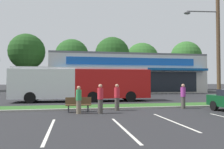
# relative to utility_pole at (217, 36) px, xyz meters

# --- Properties ---
(grass_median) EXTENTS (56.00, 2.20, 0.12)m
(grass_median) POSITION_rel_utility_pole_xyz_m (-6.67, 0.17, -5.61)
(grass_median) COLOR #2D5B23
(grass_median) RESTS_ON ground_plane
(curb_lip) EXTENTS (56.00, 0.24, 0.12)m
(curb_lip) POSITION_rel_utility_pole_xyz_m (-6.67, -1.05, -5.61)
(curb_lip) COLOR #99968C
(curb_lip) RESTS_ON ground_plane
(parking_stripe_0) EXTENTS (0.12, 4.80, 0.01)m
(parking_stripe_0) POSITION_rel_utility_pole_xyz_m (-12.57, -6.82, -5.67)
(parking_stripe_0) COLOR silver
(parking_stripe_0) RESTS_ON ground_plane
(parking_stripe_1) EXTENTS (0.12, 4.80, 0.01)m
(parking_stripe_1) POSITION_rel_utility_pole_xyz_m (-9.58, -7.17, -5.67)
(parking_stripe_1) COLOR silver
(parking_stripe_1) RESTS_ON ground_plane
(parking_stripe_2) EXTENTS (0.12, 4.80, 0.01)m
(parking_stripe_2) POSITION_rel_utility_pole_xyz_m (-6.86, -6.04, -5.67)
(parking_stripe_2) COLOR silver
(parking_stripe_2) RESTS_ON ground_plane
(storefront_building) EXTENTS (25.03, 13.28, 6.33)m
(storefront_building) POSITION_rel_utility_pole_xyz_m (-2.43, 22.14, -2.50)
(storefront_building) COLOR beige
(storefront_building) RESTS_ON ground_plane
(tree_left) EXTENTS (7.22, 7.22, 11.49)m
(tree_left) POSITION_rel_utility_pole_xyz_m (-20.52, 30.63, 2.19)
(tree_left) COLOR #473323
(tree_left) RESTS_ON ground_plane
(tree_mid_left) EXTENTS (7.12, 7.12, 10.70)m
(tree_mid_left) POSITION_rel_utility_pole_xyz_m (-11.57, 30.61, 1.45)
(tree_mid_left) COLOR #473323
(tree_mid_left) RESTS_ON ground_plane
(tree_mid) EXTENTS (7.36, 7.36, 11.33)m
(tree_mid) POSITION_rel_utility_pole_xyz_m (-3.09, 29.99, 1.96)
(tree_mid) COLOR #473323
(tree_mid) RESTS_ON ground_plane
(tree_mid_right) EXTENTS (7.81, 7.81, 10.82)m
(tree_mid_right) POSITION_rel_utility_pole_xyz_m (4.51, 32.94, 1.24)
(tree_mid_right) COLOR #473323
(tree_mid_right) RESTS_ON ground_plane
(tree_right) EXTENTS (6.71, 6.71, 10.69)m
(tree_right) POSITION_rel_utility_pole_xyz_m (13.29, 28.67, 1.64)
(tree_right) COLOR #473323
(tree_right) RESTS_ON ground_plane
(utility_pole) EXTENTS (3.07, 2.40, 10.64)m
(utility_pole) POSITION_rel_utility_pole_xyz_m (0.00, 0.00, 0.00)
(utility_pole) COLOR #4C3826
(utility_pole) RESTS_ON ground_plane
(city_bus) EXTENTS (13.03, 2.97, 3.25)m
(city_bus) POSITION_rel_utility_pole_xyz_m (-10.70, 5.28, -3.90)
(city_bus) COLOR #B71414
(city_bus) RESTS_ON ground_plane
(bus_stop_bench) EXTENTS (1.60, 0.45, 0.95)m
(bus_stop_bench) POSITION_rel_utility_pole_xyz_m (-11.27, -2.01, -5.17)
(bus_stop_bench) COLOR brown
(bus_stop_bench) RESTS_ON ground_plane
(car_1) EXTENTS (4.69, 1.86, 1.38)m
(car_1) POSITION_rel_utility_pole_xyz_m (-4.99, 11.39, -4.95)
(car_1) COLOR #9E998C
(car_1) RESTS_ON ground_plane
(car_2) EXTENTS (4.35, 1.90, 1.42)m
(car_2) POSITION_rel_utility_pole_xyz_m (-15.27, 11.48, -4.93)
(car_2) COLOR silver
(car_2) RESTS_ON ground_plane
(pedestrian_near_bench) EXTENTS (0.36, 0.36, 1.76)m
(pedestrian_near_bench) POSITION_rel_utility_pole_xyz_m (-8.72, -1.72, -4.79)
(pedestrian_near_bench) COLOR #47423D
(pedestrian_near_bench) RESTS_ON ground_plane
(pedestrian_by_pole) EXTENTS (0.36, 0.36, 1.78)m
(pedestrian_by_pole) POSITION_rel_utility_pole_xyz_m (-9.98, -2.82, -4.78)
(pedestrian_by_pole) COLOR #47423D
(pedestrian_by_pole) RESTS_ON ground_plane
(pedestrian_mid) EXTENTS (0.35, 0.35, 1.75)m
(pedestrian_mid) POSITION_rel_utility_pole_xyz_m (-3.89, -1.60, -4.79)
(pedestrian_mid) COLOR #47423D
(pedestrian_mid) RESTS_ON ground_plane
(pedestrian_far) EXTENTS (0.34, 0.34, 1.67)m
(pedestrian_far) POSITION_rel_utility_pole_xyz_m (-11.27, -2.67, -4.83)
(pedestrian_far) COLOR #726651
(pedestrian_far) RESTS_ON ground_plane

